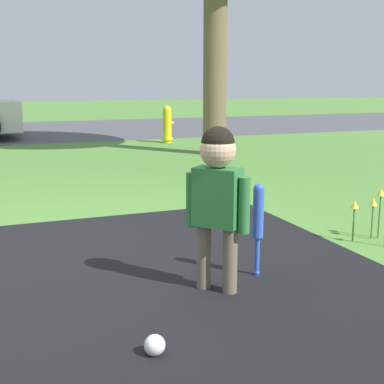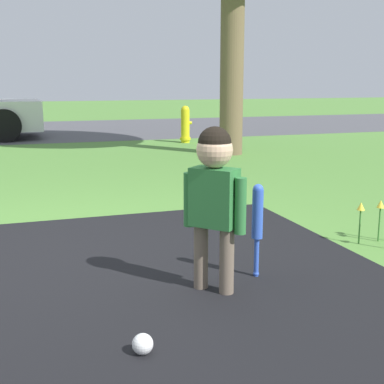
# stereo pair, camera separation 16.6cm
# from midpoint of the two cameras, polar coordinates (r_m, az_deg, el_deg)

# --- Properties ---
(ground_plane) EXTENTS (60.00, 60.00, 0.00)m
(ground_plane) POSITION_cam_midpoint_polar(r_m,az_deg,el_deg) (3.97, -16.31, -6.75)
(ground_plane) COLOR #518438
(child) EXTENTS (0.29, 0.32, 0.98)m
(child) POSITION_cam_midpoint_polar(r_m,az_deg,el_deg) (3.07, 1.19, 0.62)
(child) COLOR #6B5B4C
(child) RESTS_ON ground
(baseball_bat) EXTENTS (0.07, 0.07, 0.60)m
(baseball_bat) POSITION_cam_midpoint_polar(r_m,az_deg,el_deg) (3.38, 5.68, -2.64)
(baseball_bat) COLOR blue
(baseball_bat) RESTS_ON ground
(sports_ball) EXTENTS (0.10, 0.10, 0.10)m
(sports_ball) POSITION_cam_midpoint_polar(r_m,az_deg,el_deg) (2.54, -5.94, -15.96)
(sports_ball) COLOR white
(sports_ball) RESTS_ON ground
(fire_hydrant) EXTENTS (0.24, 0.22, 0.74)m
(fire_hydrant) POSITION_cam_midpoint_polar(r_m,az_deg,el_deg) (10.81, -3.10, 7.17)
(fire_hydrant) COLOR yellow
(fire_hydrant) RESTS_ON ground
(flower_bed) EXTENTS (0.51, 0.32, 0.40)m
(flower_bed) POSITION_cam_midpoint_polar(r_m,az_deg,el_deg) (4.33, 18.74, -1.37)
(flower_bed) COLOR #38702D
(flower_bed) RESTS_ON ground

